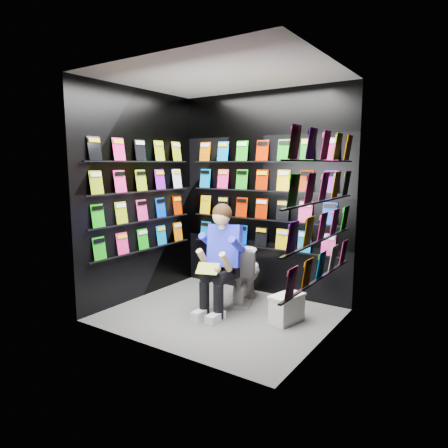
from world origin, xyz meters
The scene contains 14 objects.
floor centered at (0.00, 0.00, 0.00)m, with size 2.40×2.40×0.00m, color #5D5D5B.
ceiling centered at (0.00, 0.00, 2.60)m, with size 2.40×2.40×0.00m, color white.
wall_back centered at (0.00, 1.00, 1.30)m, with size 2.40×0.04×2.60m, color black.
wall_front centered at (0.00, -1.00, 1.30)m, with size 2.40×0.04×2.60m, color black.
wall_left centered at (-1.20, 0.00, 1.30)m, with size 0.04×2.00×2.60m, color black.
wall_right centered at (1.20, 0.00, 1.30)m, with size 0.04×2.00×2.60m, color black.
comics_back centered at (0.00, 0.97, 1.31)m, with size 2.10×0.06×1.37m, color #E02677, non-canonical shape.
comics_left centered at (-1.17, 0.00, 1.31)m, with size 0.06×1.70×1.37m, color #E02677, non-canonical shape.
comics_right centered at (1.17, 0.00, 1.31)m, with size 0.06×1.70×1.37m, color #E02677, non-canonical shape.
toilet centered at (-0.02, 0.54, 0.37)m, with size 0.42×0.75×0.73m, color white.
longbox centered at (0.72, 0.24, 0.14)m, with size 0.20×0.37×0.28m, color white.
longbox_lid centered at (0.72, 0.24, 0.29)m, with size 0.22×0.39×0.03m, color white.
reader centered at (-0.02, 0.16, 0.75)m, with size 0.50×0.72×1.34m, color #0C12CA, non-canonical shape.
held_comic centered at (-0.02, -0.19, 0.58)m, with size 0.24×0.01×0.16m, color #2D9515.
Camera 1 is at (2.44, -3.55, 1.70)m, focal length 32.00 mm.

